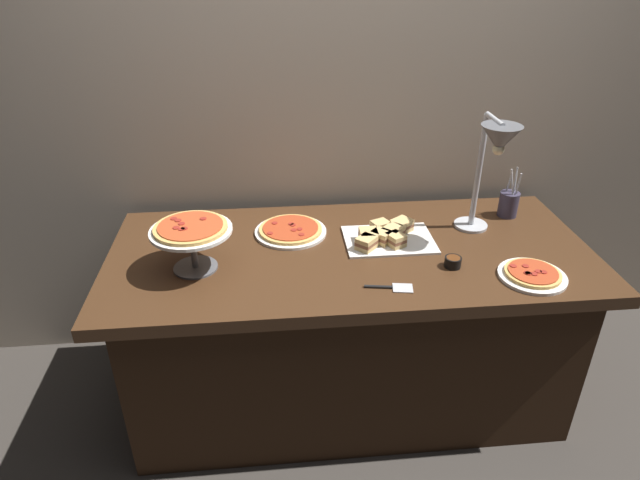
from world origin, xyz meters
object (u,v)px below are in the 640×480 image
Objects in this scene: serving_spatula at (391,288)px; utensil_holder at (509,203)px; pizza_plate_center at (291,230)px; sandwich_platter at (386,236)px; pizza_plate_front at (532,275)px; pizza_plate_raised_stand at (191,233)px; heat_lamp at (495,150)px; sauce_cup_near at (453,262)px.

utensil_holder is at bearing 39.21° from serving_spatula.
sandwich_platter is at bearing -16.01° from pizza_plate_center.
pizza_plate_raised_stand is (-1.22, 0.18, 0.14)m from pizza_plate_front.
heat_lamp is 0.66m from serving_spatula.
pizza_plate_center is 0.67m from sauce_cup_near.
pizza_plate_front is 3.91× the size of sauce_cup_near.
pizza_plate_center is 0.97m from utensil_holder.
sandwich_platter is at bearing -162.74° from utensil_holder.
pizza_plate_center is 4.79× the size of sauce_cup_near.
pizza_plate_raised_stand is at bearing 175.07° from sauce_cup_near.
sandwich_platter reaches higher than pizza_plate_center.
pizza_plate_center is 1.01× the size of pizza_plate_raised_stand.
sauce_cup_near is 0.55m from utensil_holder.
utensil_holder reaches higher than sandwich_platter.
heat_lamp is 1.67× the size of pizza_plate_center.
pizza_plate_raised_stand is at bearing 163.85° from serving_spatula.
sandwich_platter is (0.75, 0.13, -0.12)m from pizza_plate_raised_stand.
sandwich_platter is at bearing 146.34° from pizza_plate_front.
sandwich_platter is (0.38, -0.11, 0.01)m from pizza_plate_center.
pizza_plate_center is 1.34× the size of utensil_holder.
heat_lamp reaches higher than pizza_plate_front.
sandwich_platter is 2.07× the size of serving_spatula.
sauce_cup_near is at bearing 159.08° from pizza_plate_front.
serving_spatula is at bearing -140.79° from utensil_holder.
utensil_holder is (0.19, 0.21, -0.33)m from heat_lamp.
serving_spatula is (-0.63, -0.52, -0.06)m from utensil_holder.
utensil_holder is (0.37, 0.40, 0.04)m from sauce_cup_near.
sandwich_platter is 0.61m from utensil_holder.
serving_spatula is (-0.26, -0.12, -0.02)m from sauce_cup_near.
sandwich_platter is (-0.47, 0.32, 0.01)m from pizza_plate_front.
heat_lamp is 0.86m from pizza_plate_center.
pizza_plate_center is 0.83× the size of sandwich_platter.
pizza_plate_front is 0.57m from sandwich_platter.
pizza_plate_raised_stand is at bearing -146.61° from pizza_plate_center.
pizza_plate_center is 1.72× the size of serving_spatula.
pizza_plate_front is 1.41× the size of serving_spatula.
utensil_holder is (1.33, 0.31, -0.09)m from pizza_plate_raised_stand.
sandwich_platter is 0.34m from serving_spatula.
pizza_plate_front is at bearing -102.36° from utensil_holder.
pizza_plate_raised_stand is 1.37m from utensil_holder.
heat_lamp is at bearing -10.08° from pizza_plate_center.
pizza_plate_front is 0.28m from sauce_cup_near.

